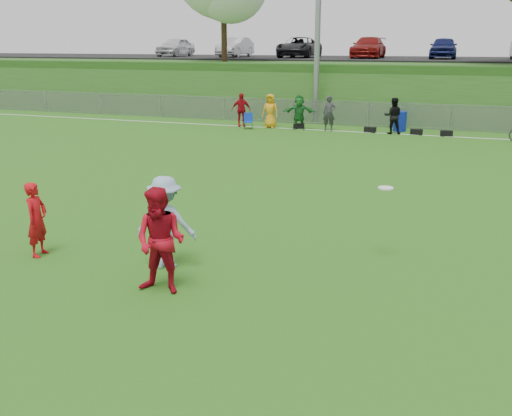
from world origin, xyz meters
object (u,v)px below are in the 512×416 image
at_px(frisbee, 386,188).
at_px(player_red_left, 37,219).
at_px(recycling_bin, 400,121).
at_px(player_red_center, 161,241).
at_px(player_blue, 166,223).

bearing_deg(frisbee, player_red_left, -162.78).
relative_size(player_red_left, recycling_bin, 1.59).
height_order(player_red_center, recycling_bin, player_red_center).
height_order(player_red_left, frisbee, player_red_left).
relative_size(player_red_center, frisbee, 6.33).
xyz_separation_m(player_blue, frisbee, (3.86, 1.76, 0.58)).
bearing_deg(player_blue, player_red_left, -3.37).
bearing_deg(recycling_bin, player_red_left, -104.78).
distance_m(player_red_left, recycling_bin, 20.39).
height_order(player_red_center, player_blue, player_red_center).
xyz_separation_m(player_blue, recycling_bin, (2.44, 19.43, -0.42)).
bearing_deg(recycling_bin, player_red_center, -95.53).
distance_m(player_red_center, player_blue, 1.14).
height_order(player_red_left, recycling_bin, player_red_left).
bearing_deg(player_red_left, player_red_center, -110.53).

